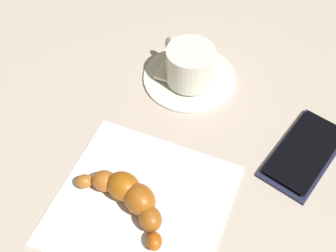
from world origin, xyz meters
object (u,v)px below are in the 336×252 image
object	(u,v)px
sugar_packet	(170,64)
croissant	(129,196)
espresso_cup	(190,64)
cell_phone	(305,154)
napkin	(141,203)
saucer	(190,77)
teaspoon	(195,71)

from	to	relation	value
sugar_packet	croissant	xyz separation A→B (m)	(-0.23, 0.01, 0.01)
espresso_cup	sugar_packet	world-z (taller)	espresso_cup
sugar_packet	cell_phone	bearing A→B (deg)	70.60
sugar_packet	napkin	xyz separation A→B (m)	(-0.23, -0.00, -0.01)
napkin	espresso_cup	bearing A→B (deg)	-7.60
saucer	cell_phone	size ratio (longest dim) A/B	0.92
saucer	cell_phone	world-z (taller)	cell_phone
espresso_cup	sugar_packet	xyz separation A→B (m)	(0.02, 0.03, -0.02)
saucer	teaspoon	distance (m)	0.01
teaspoon	cell_phone	bearing A→B (deg)	-126.54
napkin	sugar_packet	bearing A→B (deg)	1.10
sugar_packet	croissant	size ratio (longest dim) A/B	0.57
saucer	sugar_packet	distance (m)	0.04
sugar_packet	cell_phone	size ratio (longest dim) A/B	0.46
cell_phone	sugar_packet	bearing A→B (deg)	57.39
saucer	teaspoon	xyz separation A→B (m)	(0.01, -0.01, 0.01)
cell_phone	croissant	bearing A→B (deg)	116.50
espresso_cup	teaspoon	bearing A→B (deg)	-33.75
espresso_cup	teaspoon	size ratio (longest dim) A/B	0.67
espresso_cup	sugar_packet	bearing A→B (deg)	57.12
espresso_cup	sugar_packet	size ratio (longest dim) A/B	1.15
saucer	napkin	bearing A→B (deg)	172.50
teaspoon	sugar_packet	size ratio (longest dim) A/B	1.72
teaspoon	croissant	bearing A→B (deg)	167.52
saucer	croissant	world-z (taller)	croissant
espresso_cup	cell_phone	distance (m)	0.20
teaspoon	napkin	distance (m)	0.22
cell_phone	saucer	bearing A→B (deg)	55.90
saucer	napkin	world-z (taller)	saucer
saucer	croissant	size ratio (longest dim) A/B	1.13
saucer	cell_phone	distance (m)	0.20
saucer	espresso_cup	distance (m)	0.03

